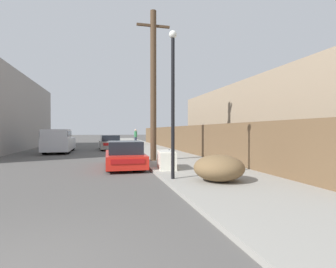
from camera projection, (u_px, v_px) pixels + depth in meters
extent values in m
cube|color=gray|center=(145.00, 147.00, 26.73)|extent=(4.20, 63.00, 0.12)
cube|color=silver|center=(166.00, 160.00, 11.24)|extent=(0.85, 1.70, 0.73)
cube|color=white|center=(166.00, 151.00, 11.23)|extent=(0.82, 1.63, 0.03)
cube|color=#333335|center=(169.00, 150.00, 11.75)|extent=(0.05, 0.20, 0.02)
cube|color=gray|center=(166.00, 150.00, 11.49)|extent=(0.68, 0.15, 0.01)
cube|color=gray|center=(167.00, 151.00, 10.99)|extent=(0.68, 0.15, 0.01)
cube|color=red|center=(125.00, 159.00, 12.42)|extent=(1.78, 4.07, 0.56)
cube|color=black|center=(125.00, 147.00, 12.05)|extent=(1.51, 1.96, 0.56)
cube|color=#B21414|center=(128.00, 161.00, 10.43)|extent=(1.35, 0.05, 0.20)
cylinder|color=black|center=(108.00, 159.00, 13.47)|extent=(0.21, 0.61, 0.61)
cylinder|color=black|center=(137.00, 158.00, 13.81)|extent=(0.21, 0.61, 0.61)
cylinder|color=black|center=(109.00, 165.00, 11.03)|extent=(0.21, 0.61, 0.61)
cylinder|color=black|center=(144.00, 164.00, 11.36)|extent=(0.21, 0.61, 0.61)
cube|color=gray|center=(110.00, 144.00, 23.98)|extent=(2.01, 4.12, 0.66)
cube|color=black|center=(110.00, 138.00, 23.82)|extent=(1.66, 2.33, 0.52)
cube|color=#B21414|center=(112.00, 144.00, 22.04)|extent=(1.39, 0.11, 0.23)
cylinder|color=black|center=(101.00, 145.00, 24.95)|extent=(0.24, 0.69, 0.68)
cylinder|color=black|center=(117.00, 145.00, 25.40)|extent=(0.24, 0.69, 0.68)
cylinder|color=black|center=(102.00, 147.00, 22.56)|extent=(0.24, 0.69, 0.68)
cylinder|color=black|center=(120.00, 147.00, 23.01)|extent=(0.24, 0.69, 0.68)
cube|color=silver|center=(60.00, 144.00, 21.17)|extent=(2.02, 5.87, 0.93)
cube|color=silver|center=(57.00, 134.00, 19.60)|extent=(1.86, 2.66, 0.71)
cube|color=black|center=(57.00, 134.00, 19.60)|extent=(1.89, 2.60, 0.39)
cylinder|color=black|center=(68.00, 148.00, 19.62)|extent=(0.27, 0.86, 0.86)
cylinder|color=black|center=(44.00, 149.00, 19.22)|extent=(0.27, 0.86, 0.86)
cylinder|color=black|center=(73.00, 146.00, 23.13)|extent=(0.27, 0.86, 0.86)
cylinder|color=black|center=(53.00, 146.00, 22.72)|extent=(0.27, 0.86, 0.86)
cylinder|color=#4C3826|center=(153.00, 86.00, 14.16)|extent=(0.33, 0.33, 8.10)
cube|color=#4C3826|center=(153.00, 26.00, 14.11)|extent=(1.80, 0.12, 0.12)
cylinder|color=black|center=(173.00, 109.00, 8.81)|extent=(0.12, 0.12, 4.72)
sphere|color=white|center=(173.00, 34.00, 8.77)|extent=(0.26, 0.26, 0.26)
ellipsoid|color=brown|center=(219.00, 168.00, 8.42)|extent=(1.63, 1.62, 0.85)
cube|color=brown|center=(178.00, 138.00, 21.87)|extent=(0.08, 33.25, 1.99)
cube|color=gray|center=(275.00, 121.00, 17.51)|extent=(6.00, 19.23, 4.82)
cylinder|color=#282D42|center=(136.00, 141.00, 30.69)|extent=(0.28, 0.28, 0.86)
cylinder|color=#337F4C|center=(136.00, 134.00, 30.68)|extent=(0.34, 0.34, 0.68)
sphere|color=#DBB293|center=(136.00, 130.00, 30.67)|extent=(0.26, 0.26, 0.26)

